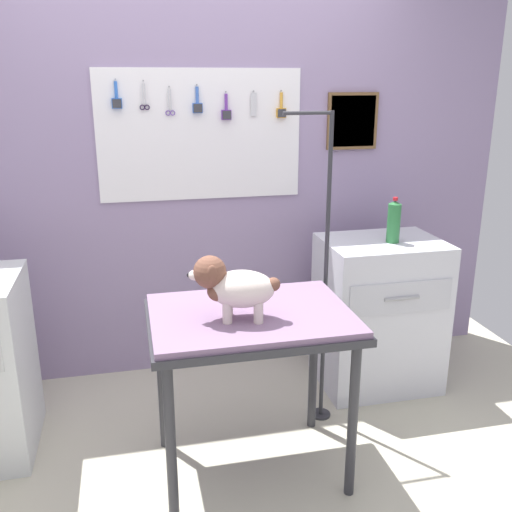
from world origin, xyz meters
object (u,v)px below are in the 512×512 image
(grooming_table, at_px, (251,330))
(cabinet_right, at_px, (378,313))
(dog, at_px, (233,286))
(soda_bottle, at_px, (394,222))
(grooming_arm, at_px, (324,286))

(grooming_table, bearing_deg, cabinet_right, 34.80)
(dog, relative_size, soda_bottle, 1.48)
(cabinet_right, distance_m, soda_bottle, 0.57)
(cabinet_right, bearing_deg, grooming_table, -145.20)
(grooming_arm, xyz_separation_m, cabinet_right, (0.46, 0.29, -0.32))
(grooming_table, height_order, cabinet_right, cabinet_right)
(dog, height_order, cabinet_right, dog)
(dog, bearing_deg, grooming_arm, 36.36)
(grooming_arm, bearing_deg, soda_bottle, 26.68)
(grooming_arm, height_order, cabinet_right, grooming_arm)
(grooming_arm, bearing_deg, cabinet_right, 32.32)
(grooming_table, xyz_separation_m, soda_bottle, (0.95, 0.60, 0.30))
(grooming_table, xyz_separation_m, dog, (-0.09, -0.06, 0.24))
(cabinet_right, bearing_deg, grooming_arm, -147.68)
(dog, bearing_deg, soda_bottle, 32.04)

